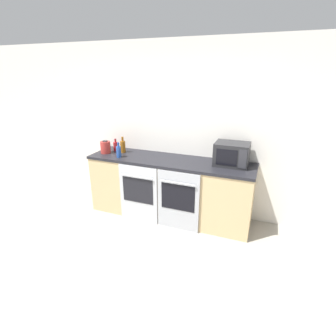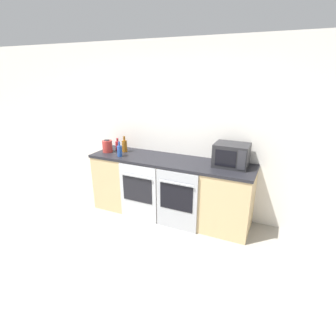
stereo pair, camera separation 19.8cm
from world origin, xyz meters
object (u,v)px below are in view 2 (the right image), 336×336
Objects in this scene: bottle_blue at (120,151)px; kettle at (107,146)px; bottle_amber at (125,146)px; oven_right at (176,201)px; microwave at (231,155)px; oven_left at (138,193)px; bottle_red at (118,145)px.

kettle is (-0.32, 0.12, 0.01)m from bottle_blue.
bottle_amber is 0.26m from bottle_blue.
bottle_amber is (-1.09, 0.40, 0.58)m from oven_right.
microwave is 1.78× the size of bottle_amber.
bottle_amber is at bearing 106.16° from bottle_blue.
microwave is 1.99× the size of bottle_blue.
microwave reaches higher than oven_left.
kettle reaches higher than oven_right.
kettle reaches higher than oven_left.
bottle_amber is 1.11× the size of bottle_blue.
microwave is at bearing 34.06° from oven_right.
bottle_red is at bearing 144.88° from oven_left.
kettle is at bearing -118.91° from bottle_red.
bottle_amber is 1.28× the size of kettle.
oven_left is 0.94m from bottle_red.
oven_left is at bearing -21.29° from kettle.
oven_left is at bearing -21.73° from bottle_blue.
oven_right is 4.37× the size of kettle.
bottle_red reaches higher than oven_left.
bottle_blue is (-0.39, 0.16, 0.57)m from oven_left.
microwave reaches higher than kettle.
microwave is (1.25, 0.42, 0.64)m from oven_left.
bottle_red reaches higher than oven_right.
bottle_blue is at bearing 158.27° from oven_left.
bottle_amber is at bearing 27.19° from kettle.
bottle_amber reaches higher than oven_right.
bottle_red is at bearing 129.19° from bottle_blue.
oven_left is 4.36× the size of bottle_red.
oven_left is 0.84m from bottle_amber.
oven_left is at bearing -40.97° from bottle_amber.
bottle_red is (-0.16, 0.03, -0.02)m from bottle_amber.
bottle_blue is 1.15× the size of kettle.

